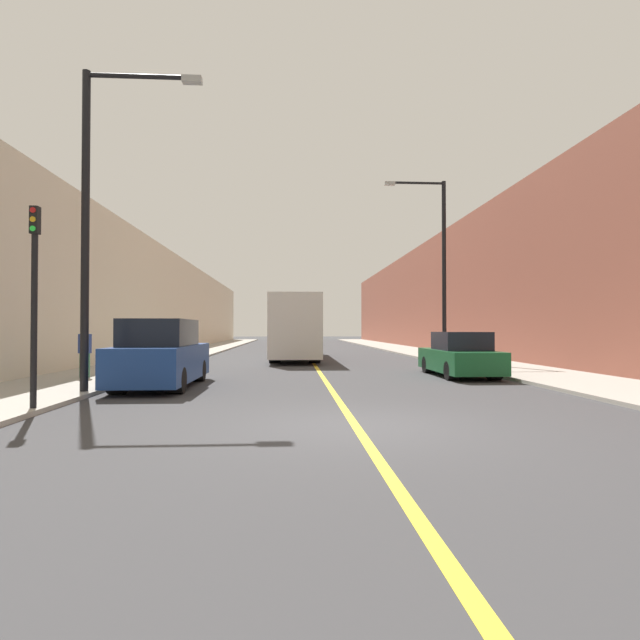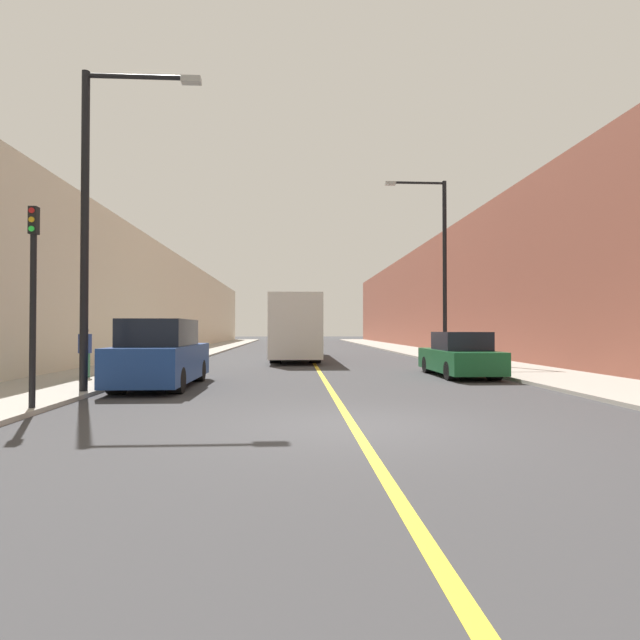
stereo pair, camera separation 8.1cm
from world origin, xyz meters
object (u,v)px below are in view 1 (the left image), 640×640
at_px(car_right_near, 460,356).
at_px(street_lamp_right, 439,259).
at_px(bus, 294,327).
at_px(street_lamp_left, 96,207).
at_px(pedestrian, 85,351).
at_px(parked_suv_left, 162,356).
at_px(traffic_light, 34,298).

relative_size(car_right_near, street_lamp_right, 0.50).
bearing_deg(bus, street_lamp_left, -108.70).
bearing_deg(pedestrian, parked_suv_left, -34.17).
relative_size(bus, pedestrian, 7.26).
xyz_separation_m(parked_suv_left, car_right_near, (9.57, 2.70, -0.19)).
relative_size(street_lamp_right, pedestrian, 5.36).
relative_size(parked_suv_left, car_right_near, 1.10).
distance_m(bus, street_lamp_left, 16.21).
bearing_deg(street_lamp_left, traffic_light, -93.52).
xyz_separation_m(parked_suv_left, street_lamp_right, (10.80, 9.12, 4.15)).
bearing_deg(street_lamp_left, bus, 71.30).
bearing_deg(bus, traffic_light, -106.53).
bearing_deg(bus, street_lamp_right, -32.23).
xyz_separation_m(bus, parked_suv_left, (-3.87, -13.49, -0.88)).
distance_m(car_right_near, traffic_light, 13.09).
distance_m(parked_suv_left, traffic_light, 4.70).
relative_size(bus, traffic_light, 2.95).
bearing_deg(car_right_near, street_lamp_right, 79.16).
xyz_separation_m(parked_suv_left, pedestrian, (-2.93, 1.99, 0.05)).
bearing_deg(parked_suv_left, street_lamp_left, -127.64).
height_order(bus, car_right_near, bus).
relative_size(car_right_near, traffic_light, 1.10).
bearing_deg(car_right_near, parked_suv_left, -164.25).
distance_m(bus, car_right_near, 12.25).
bearing_deg(parked_suv_left, car_right_near, 15.75).
relative_size(parked_suv_left, traffic_light, 1.21).
bearing_deg(pedestrian, street_lamp_right, 27.47).
xyz_separation_m(bus, traffic_light, (-5.27, -17.76, 0.51)).
bearing_deg(street_lamp_right, car_right_near, -100.84).
height_order(car_right_near, street_lamp_left, street_lamp_left).
height_order(car_right_near, traffic_light, traffic_light).
bearing_deg(traffic_light, parked_suv_left, 71.86).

